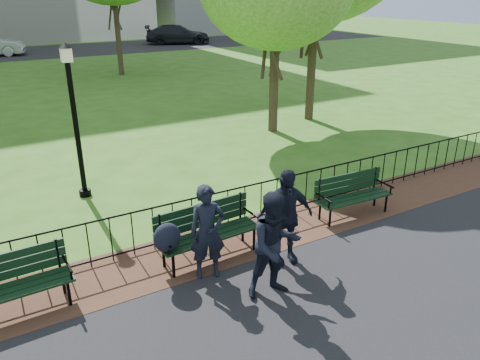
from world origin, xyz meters
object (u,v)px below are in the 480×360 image
person_left (208,232)px  sedan_dark (178,34)px  park_bench_left_a (5,280)px  lamppost (75,117)px  park_bench_right_a (352,191)px  person_right (285,217)px  person_mid (275,245)px  park_bench_main (188,231)px

person_left → sedan_dark: bearing=83.9°
park_bench_left_a → person_left: 3.14m
lamppost → park_bench_right_a: bearing=-39.7°
sedan_dark → park_bench_left_a: bearing=174.5°
person_right → person_mid: bearing=-121.6°
park_bench_main → sedan_dark: sedan_dark is taller
person_mid → sedan_dark: (13.52, 35.12, -0.07)m
park_bench_right_a → sedan_dark: size_ratio=0.32×
park_bench_left_a → person_mid: person_mid is taller
park_bench_left_a → lamppost: size_ratio=0.53×
park_bench_right_a → lamppost: bearing=143.6°
person_mid → person_right: bearing=54.7°
park_bench_left_a → person_left: bearing=-13.3°
park_bench_main → park_bench_right_a: (3.91, 0.09, -0.12)m
person_left → person_mid: size_ratio=0.94×
park_bench_right_a → lamppost: size_ratio=0.50×
person_mid → person_right: 1.03m
lamppost → park_bench_left_a: bearing=-117.5°
person_mid → person_right: size_ratio=1.00×
park_bench_right_a → person_left: person_left is taller
park_bench_main → person_right: person_right is taller
person_mid → lamppost: bearing=116.1°
person_right → park_bench_left_a: bearing=-178.5°
park_bench_left_a → park_bench_right_a: bearing=-2.7°
park_bench_main → sedan_dark: 36.59m
park_bench_main → park_bench_right_a: 3.91m
person_left → person_mid: (0.67, -1.01, 0.06)m
park_bench_main → lamppost: 4.35m
park_bench_main → sedan_dark: size_ratio=0.37×
person_right → sedan_dark: size_ratio=0.31×
park_bench_right_a → person_left: size_ratio=1.07×
lamppost → person_right: lamppost is taller
park_bench_left_a → person_mid: size_ratio=1.05×
person_mid → sedan_dark: bearing=77.9°
person_left → person_right: 1.42m
park_bench_left_a → person_mid: 4.09m
park_bench_left_a → park_bench_main: bearing=-5.2°
person_right → park_bench_right_a: bearing=31.7°
park_bench_main → person_left: size_ratio=1.26×
park_bench_left_a → person_right: size_ratio=1.05×
sedan_dark → park_bench_main: bearing=178.6°
person_left → sedan_dark: size_ratio=0.30×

